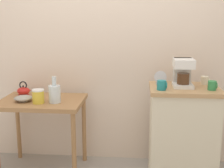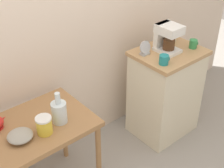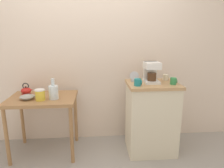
{
  "view_description": "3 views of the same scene",
  "coord_description": "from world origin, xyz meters",
  "px_view_note": "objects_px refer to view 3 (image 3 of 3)",
  "views": [
    {
      "loc": [
        0.36,
        -2.86,
        1.56
      ],
      "look_at": [
        0.11,
        -0.09,
        0.95
      ],
      "focal_mm": 49.45,
      "sensor_mm": 36.0,
      "label": 1
    },
    {
      "loc": [
        -1.35,
        -1.75,
        2.3
      ],
      "look_at": [
        0.1,
        -0.03,
        0.84
      ],
      "focal_mm": 51.82,
      "sensor_mm": 36.0,
      "label": 2
    },
    {
      "loc": [
        0.07,
        -2.49,
        1.53
      ],
      "look_at": [
        0.27,
        -0.04,
        0.92
      ],
      "focal_mm": 32.89,
      "sensor_mm": 36.0,
      "label": 3
    }
  ],
  "objects_px": {
    "canister_enamel": "(40,95)",
    "mug_small_cream": "(166,77)",
    "teakettle": "(26,90)",
    "glass_carafe_vase": "(53,92)",
    "table_clock": "(134,77)",
    "mug_dark_teal": "(138,82)",
    "bowl_stoneware": "(27,97)",
    "coffee_maker": "(151,71)",
    "mug_tall_green": "(173,81)"
  },
  "relations": [
    {
      "from": "canister_enamel",
      "to": "table_clock",
      "type": "relative_size",
      "value": 1.03
    },
    {
      "from": "coffee_maker",
      "to": "mug_dark_teal",
      "type": "height_order",
      "value": "coffee_maker"
    },
    {
      "from": "glass_carafe_vase",
      "to": "coffee_maker",
      "type": "height_order",
      "value": "coffee_maker"
    },
    {
      "from": "coffee_maker",
      "to": "bowl_stoneware",
      "type": "bearing_deg",
      "value": -178.17
    },
    {
      "from": "teakettle",
      "to": "mug_tall_green",
      "type": "relative_size",
      "value": 1.93
    },
    {
      "from": "bowl_stoneware",
      "to": "table_clock",
      "type": "xyz_separation_m",
      "value": [
        1.32,
        0.12,
        0.2
      ]
    },
    {
      "from": "glass_carafe_vase",
      "to": "mug_small_cream",
      "type": "xyz_separation_m",
      "value": [
        1.43,
        0.17,
        0.12
      ]
    },
    {
      "from": "bowl_stoneware",
      "to": "mug_tall_green",
      "type": "distance_m",
      "value": 1.77
    },
    {
      "from": "bowl_stoneware",
      "to": "coffee_maker",
      "type": "xyz_separation_m",
      "value": [
        1.52,
        0.05,
        0.28
      ]
    },
    {
      "from": "mug_tall_green",
      "to": "table_clock",
      "type": "relative_size",
      "value": 0.64
    },
    {
      "from": "canister_enamel",
      "to": "bowl_stoneware",
      "type": "bearing_deg",
      "value": 164.06
    },
    {
      "from": "mug_small_cream",
      "to": "table_clock",
      "type": "bearing_deg",
      "value": -174.94
    },
    {
      "from": "mug_tall_green",
      "to": "mug_dark_teal",
      "type": "xyz_separation_m",
      "value": [
        -0.44,
        -0.03,
        0.0
      ]
    },
    {
      "from": "table_clock",
      "to": "canister_enamel",
      "type": "bearing_deg",
      "value": -171.81
    },
    {
      "from": "canister_enamel",
      "to": "mug_dark_teal",
      "type": "relative_size",
      "value": 1.5
    },
    {
      "from": "bowl_stoneware",
      "to": "teakettle",
      "type": "height_order",
      "value": "teakettle"
    },
    {
      "from": "mug_dark_teal",
      "to": "canister_enamel",
      "type": "bearing_deg",
      "value": 176.8
    },
    {
      "from": "teakettle",
      "to": "canister_enamel",
      "type": "relative_size",
      "value": 1.19
    },
    {
      "from": "mug_dark_teal",
      "to": "table_clock",
      "type": "distance_m",
      "value": 0.23
    },
    {
      "from": "bowl_stoneware",
      "to": "teakettle",
      "type": "distance_m",
      "value": 0.24
    },
    {
      "from": "bowl_stoneware",
      "to": "glass_carafe_vase",
      "type": "xyz_separation_m",
      "value": [
        0.31,
        -0.01,
        0.06
      ]
    },
    {
      "from": "table_clock",
      "to": "bowl_stoneware",
      "type": "bearing_deg",
      "value": -174.87
    },
    {
      "from": "mug_dark_teal",
      "to": "table_clock",
      "type": "xyz_separation_m",
      "value": [
        0.0,
        0.23,
        0.01
      ]
    },
    {
      "from": "bowl_stoneware",
      "to": "mug_dark_teal",
      "type": "xyz_separation_m",
      "value": [
        1.32,
        -0.11,
        0.18
      ]
    },
    {
      "from": "teakettle",
      "to": "mug_dark_teal",
      "type": "bearing_deg",
      "value": -13.52
    },
    {
      "from": "mug_small_cream",
      "to": "canister_enamel",
      "type": "bearing_deg",
      "value": -172.65
    },
    {
      "from": "canister_enamel",
      "to": "mug_small_cream",
      "type": "xyz_separation_m",
      "value": [
        1.58,
        0.2,
        0.14
      ]
    },
    {
      "from": "glass_carafe_vase",
      "to": "canister_enamel",
      "type": "distance_m",
      "value": 0.16
    },
    {
      "from": "mug_tall_green",
      "to": "mug_dark_teal",
      "type": "distance_m",
      "value": 0.44
    },
    {
      "from": "mug_small_cream",
      "to": "teakettle",
      "type": "bearing_deg",
      "value": 177.84
    },
    {
      "from": "canister_enamel",
      "to": "mug_dark_teal",
      "type": "distance_m",
      "value": 1.16
    },
    {
      "from": "teakettle",
      "to": "coffee_maker",
      "type": "height_order",
      "value": "coffee_maker"
    },
    {
      "from": "teakettle",
      "to": "glass_carafe_vase",
      "type": "xyz_separation_m",
      "value": [
        0.4,
        -0.23,
        0.04
      ]
    },
    {
      "from": "glass_carafe_vase",
      "to": "mug_small_cream",
      "type": "bearing_deg",
      "value": 6.61
    },
    {
      "from": "canister_enamel",
      "to": "mug_dark_teal",
      "type": "height_order",
      "value": "mug_dark_teal"
    },
    {
      "from": "teakettle",
      "to": "glass_carafe_vase",
      "type": "bearing_deg",
      "value": -30.54
    },
    {
      "from": "bowl_stoneware",
      "to": "mug_tall_green",
      "type": "relative_size",
      "value": 2.18
    },
    {
      "from": "teakettle",
      "to": "glass_carafe_vase",
      "type": "relative_size",
      "value": 0.62
    },
    {
      "from": "teakettle",
      "to": "mug_small_cream",
      "type": "relative_size",
      "value": 2.04
    },
    {
      "from": "bowl_stoneware",
      "to": "canister_enamel",
      "type": "height_order",
      "value": "canister_enamel"
    },
    {
      "from": "teakettle",
      "to": "table_clock",
      "type": "relative_size",
      "value": 1.22
    },
    {
      "from": "mug_dark_teal",
      "to": "table_clock",
      "type": "relative_size",
      "value": 0.69
    },
    {
      "from": "mug_dark_teal",
      "to": "glass_carafe_vase",
      "type": "bearing_deg",
      "value": 174.17
    },
    {
      "from": "canister_enamel",
      "to": "mug_small_cream",
      "type": "distance_m",
      "value": 1.6
    },
    {
      "from": "mug_tall_green",
      "to": "mug_small_cream",
      "type": "height_order",
      "value": "mug_tall_green"
    },
    {
      "from": "coffee_maker",
      "to": "mug_small_cream",
      "type": "relative_size",
      "value": 3.35
    },
    {
      "from": "mug_small_cream",
      "to": "mug_dark_teal",
      "type": "distance_m",
      "value": 0.5
    },
    {
      "from": "teakettle",
      "to": "coffee_maker",
      "type": "distance_m",
      "value": 1.63
    },
    {
      "from": "coffee_maker",
      "to": "canister_enamel",
      "type": "bearing_deg",
      "value": -175.94
    },
    {
      "from": "coffee_maker",
      "to": "teakettle",
      "type": "bearing_deg",
      "value": 173.72
    }
  ]
}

